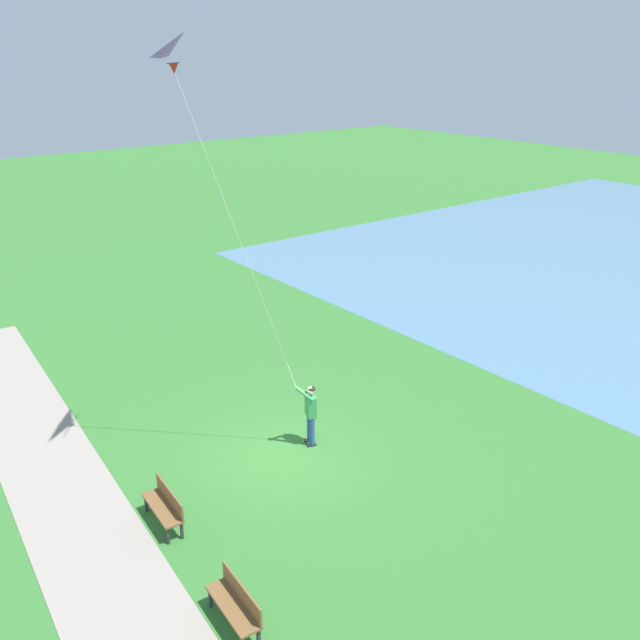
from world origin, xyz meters
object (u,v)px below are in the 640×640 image
object	(u,v)px
park_bench_near_walkway	(165,504)
park_bench_far_walkway	(236,603)
person_kite_flyer	(310,410)
flying_kite	(186,58)

from	to	relation	value
park_bench_near_walkway	park_bench_far_walkway	xyz separation A→B (m)	(0.29, 3.49, 0.00)
person_kite_flyer	park_bench_near_walkway	world-z (taller)	person_kite_flyer
flying_kite	park_bench_far_walkway	bearing A→B (deg)	64.83
flying_kite	park_bench_near_walkway	size ratio (longest dim) A/B	5.56
person_kite_flyer	flying_kite	world-z (taller)	flying_kite
flying_kite	park_bench_far_walkway	size ratio (longest dim) A/B	5.56
person_kite_flyer	park_bench_far_walkway	bearing A→B (deg)	40.36
park_bench_far_walkway	park_bench_near_walkway	bearing A→B (deg)	-94.78
park_bench_far_walkway	person_kite_flyer	bearing A→B (deg)	-139.64
person_kite_flyer	park_bench_far_walkway	xyz separation A→B (m)	(4.89, 4.16, -0.54)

